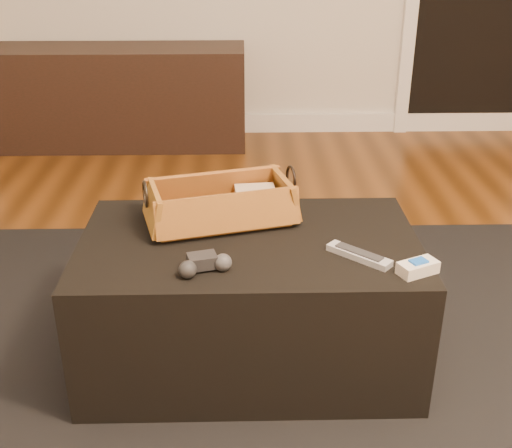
{
  "coord_description": "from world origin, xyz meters",
  "views": [
    {
      "loc": [
        -0.2,
        -1.37,
        1.29
      ],
      "look_at": [
        -0.16,
        0.29,
        0.49
      ],
      "focal_mm": 45.0,
      "sensor_mm": 36.0,
      "label": 1
    }
  ],
  "objects_px": {
    "media_cabinet": "(121,97)",
    "ottoman": "(249,300)",
    "game_controller": "(204,264)",
    "wicker_basket": "(221,206)",
    "tv_remote": "(215,216)",
    "silver_remote": "(359,255)",
    "cream_gadget": "(418,267)"
  },
  "relations": [
    {
      "from": "ottoman",
      "to": "game_controller",
      "type": "distance_m",
      "value": 0.32
    },
    {
      "from": "ottoman",
      "to": "silver_remote",
      "type": "distance_m",
      "value": 0.39
    },
    {
      "from": "wicker_basket",
      "to": "cream_gadget",
      "type": "relative_size",
      "value": 4.18
    },
    {
      "from": "ottoman",
      "to": "tv_remote",
      "type": "bearing_deg",
      "value": 134.74
    },
    {
      "from": "tv_remote",
      "to": "game_controller",
      "type": "distance_m",
      "value": 0.29
    },
    {
      "from": "media_cabinet",
      "to": "ottoman",
      "type": "xyz_separation_m",
      "value": [
        0.76,
        -2.2,
        -0.08
      ]
    },
    {
      "from": "media_cabinet",
      "to": "tv_remote",
      "type": "bearing_deg",
      "value": -72.69
    },
    {
      "from": "wicker_basket",
      "to": "cream_gadget",
      "type": "xyz_separation_m",
      "value": [
        0.53,
        -0.33,
        -0.04
      ]
    },
    {
      "from": "media_cabinet",
      "to": "wicker_basket",
      "type": "height_order",
      "value": "media_cabinet"
    },
    {
      "from": "ottoman",
      "to": "silver_remote",
      "type": "bearing_deg",
      "value": -21.79
    },
    {
      "from": "game_controller",
      "to": "cream_gadget",
      "type": "relative_size",
      "value": 1.29
    },
    {
      "from": "tv_remote",
      "to": "wicker_basket",
      "type": "xyz_separation_m",
      "value": [
        0.02,
        0.02,
        0.03
      ]
    },
    {
      "from": "ottoman",
      "to": "game_controller",
      "type": "bearing_deg",
      "value": -123.0
    },
    {
      "from": "wicker_basket",
      "to": "silver_remote",
      "type": "distance_m",
      "value": 0.46
    },
    {
      "from": "media_cabinet",
      "to": "game_controller",
      "type": "xyz_separation_m",
      "value": [
        0.63,
        -2.39,
        0.16
      ]
    },
    {
      "from": "media_cabinet",
      "to": "game_controller",
      "type": "bearing_deg",
      "value": -75.12
    },
    {
      "from": "ottoman",
      "to": "cream_gadget",
      "type": "bearing_deg",
      "value": -25.0
    },
    {
      "from": "media_cabinet",
      "to": "cream_gadget",
      "type": "height_order",
      "value": "media_cabinet"
    },
    {
      "from": "media_cabinet",
      "to": "tv_remote",
      "type": "relative_size",
      "value": 6.28
    },
    {
      "from": "wicker_basket",
      "to": "tv_remote",
      "type": "bearing_deg",
      "value": -128.22
    },
    {
      "from": "game_controller",
      "to": "media_cabinet",
      "type": "bearing_deg",
      "value": 104.88
    },
    {
      "from": "game_controller",
      "to": "cream_gadget",
      "type": "height_order",
      "value": "game_controller"
    },
    {
      "from": "silver_remote",
      "to": "tv_remote",
      "type": "bearing_deg",
      "value": 151.02
    },
    {
      "from": "wicker_basket",
      "to": "game_controller",
      "type": "height_order",
      "value": "wicker_basket"
    },
    {
      "from": "tv_remote",
      "to": "game_controller",
      "type": "height_order",
      "value": "game_controller"
    },
    {
      "from": "game_controller",
      "to": "silver_remote",
      "type": "bearing_deg",
      "value": 8.82
    },
    {
      "from": "tv_remote",
      "to": "cream_gadget",
      "type": "relative_size",
      "value": 2.01
    },
    {
      "from": "ottoman",
      "to": "cream_gadget",
      "type": "relative_size",
      "value": 8.36
    },
    {
      "from": "wicker_basket",
      "to": "cream_gadget",
      "type": "distance_m",
      "value": 0.63
    },
    {
      "from": "ottoman",
      "to": "wicker_basket",
      "type": "height_order",
      "value": "wicker_basket"
    },
    {
      "from": "game_controller",
      "to": "tv_remote",
      "type": "bearing_deg",
      "value": 86.3
    },
    {
      "from": "ottoman",
      "to": "wicker_basket",
      "type": "xyz_separation_m",
      "value": [
        -0.09,
        0.13,
        0.26
      ]
    }
  ]
}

